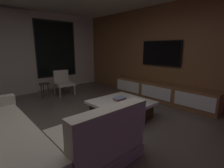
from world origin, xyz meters
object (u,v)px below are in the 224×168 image
(accent_chair_near_window, at_px, (63,81))
(mounted_tv, at_px, (161,53))
(side_stool, at_px, (44,86))
(sectional_couch, at_px, (24,140))
(coffee_table, at_px, (121,109))
(media_console, at_px, (161,92))
(book_stack_on_coffee_table, at_px, (119,99))

(accent_chair_near_window, height_order, mounted_tv, mounted_tv)
(side_stool, bearing_deg, accent_chair_near_window, 3.65)
(side_stool, height_order, mounted_tv, mounted_tv)
(sectional_couch, bearing_deg, side_stool, 64.61)
(coffee_table, distance_m, side_stool, 2.65)
(media_console, xyz_separation_m, mounted_tv, (0.18, 0.20, 1.10))
(sectional_couch, bearing_deg, media_console, 2.70)
(book_stack_on_coffee_table, relative_size, media_console, 0.09)
(sectional_couch, height_order, side_stool, sectional_couch)
(side_stool, bearing_deg, media_console, -46.63)
(book_stack_on_coffee_table, height_order, media_console, media_console)
(accent_chair_near_window, xyz_separation_m, mounted_tv, (1.93, -2.35, 0.92))
(accent_chair_near_window, distance_m, media_console, 3.10)
(mounted_tv, bearing_deg, accent_chair_near_window, 129.40)
(accent_chair_near_window, bearing_deg, book_stack_on_coffee_table, -87.36)
(accent_chair_near_window, bearing_deg, sectional_couch, -124.84)
(coffee_table, xyz_separation_m, side_stool, (-0.73, 2.54, 0.19))
(book_stack_on_coffee_table, height_order, accent_chair_near_window, accent_chair_near_window)
(mounted_tv, bearing_deg, media_console, -132.40)
(accent_chair_near_window, xyz_separation_m, side_stool, (-0.62, -0.04, -0.06))
(book_stack_on_coffee_table, relative_size, side_stool, 0.59)
(accent_chair_near_window, height_order, media_console, accent_chair_near_window)
(sectional_couch, xyz_separation_m, mounted_tv, (3.82, 0.37, 1.06))
(coffee_table, height_order, accent_chair_near_window, accent_chair_near_window)
(accent_chair_near_window, height_order, side_stool, accent_chair_near_window)
(book_stack_on_coffee_table, height_order, side_stool, side_stool)
(sectional_couch, bearing_deg, book_stack_on_coffee_table, 6.09)
(sectional_couch, relative_size, mounted_tv, 2.03)
(coffee_table, xyz_separation_m, media_console, (1.65, 0.03, 0.06))
(media_console, distance_m, mounted_tv, 1.13)
(side_stool, bearing_deg, sectional_couch, -115.39)
(coffee_table, height_order, side_stool, side_stool)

